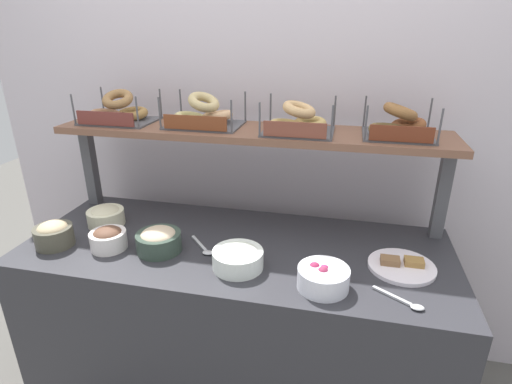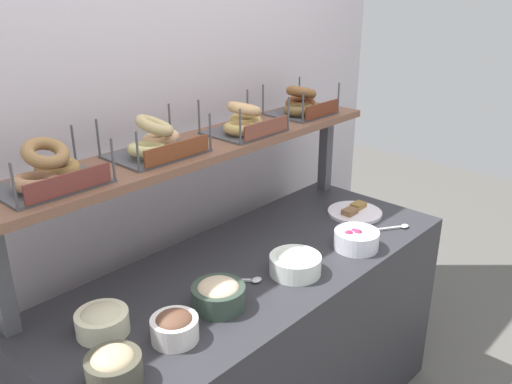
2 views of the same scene
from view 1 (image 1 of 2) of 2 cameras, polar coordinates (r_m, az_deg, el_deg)
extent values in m
cube|color=silver|center=(2.07, 1.02, 8.48)|extent=(2.96, 0.06, 2.40)
cube|color=#2D2D33|center=(1.95, -2.64, -18.43)|extent=(1.76, 0.70, 0.85)
cube|color=#4C4C51|center=(2.19, -22.27, 3.45)|extent=(0.05, 0.05, 0.40)
cube|color=#4C4C51|center=(1.85, 24.76, -0.20)|extent=(0.05, 0.05, 0.40)
cube|color=brown|center=(1.79, -0.82, 8.40)|extent=(1.72, 0.32, 0.03)
cylinder|color=white|center=(1.45, 9.44, -11.87)|extent=(0.18, 0.18, 0.08)
sphere|color=#9F274D|center=(1.45, 8.23, -10.51)|extent=(0.04, 0.04, 0.04)
sphere|color=#AC3C5E|center=(1.44, 9.49, -10.93)|extent=(0.04, 0.04, 0.04)
sphere|color=#932A4A|center=(1.43, 9.40, -11.13)|extent=(0.04, 0.04, 0.04)
sphere|color=#A7265B|center=(1.45, 9.60, -10.73)|extent=(0.04, 0.04, 0.04)
cylinder|color=#34453A|center=(1.69, -13.51, -6.85)|extent=(0.18, 0.18, 0.08)
ellipsoid|color=beige|center=(1.68, -13.61, -5.88)|extent=(0.14, 0.14, 0.05)
cylinder|color=#4F4D3E|center=(1.88, -26.54, -5.58)|extent=(0.15, 0.15, 0.08)
ellipsoid|color=tan|center=(1.86, -26.72, -4.62)|extent=(0.12, 0.12, 0.06)
cylinder|color=#F1EBC4|center=(1.98, -20.35, -3.37)|extent=(0.16, 0.16, 0.07)
ellipsoid|color=beige|center=(1.96, -20.47, -2.58)|extent=(0.13, 0.13, 0.05)
cylinder|color=white|center=(1.54, -2.57, -9.42)|extent=(0.19, 0.19, 0.07)
ellipsoid|color=white|center=(1.52, -2.59, -8.46)|extent=(0.15, 0.15, 0.05)
cylinder|color=white|center=(1.77, -20.04, -6.38)|extent=(0.15, 0.15, 0.07)
ellipsoid|color=brown|center=(1.75, -20.17, -5.50)|extent=(0.11, 0.11, 0.05)
cylinder|color=white|center=(1.64, 19.79, -9.83)|extent=(0.25, 0.25, 0.01)
cube|color=brown|center=(1.63, 18.35, -9.15)|extent=(0.07, 0.05, 0.02)
cube|color=olive|center=(1.65, 21.36, -9.16)|extent=(0.07, 0.05, 0.02)
cube|color=#B7B7BC|center=(1.72, -8.01, -7.17)|extent=(0.10, 0.11, 0.01)
ellipsoid|color=#B7B7BC|center=(1.64, -6.80, -8.47)|extent=(0.04, 0.03, 0.01)
cube|color=#B7B7BC|center=(1.48, 18.53, -13.65)|extent=(0.12, 0.09, 0.01)
ellipsoid|color=#B7B7BC|center=(1.45, 21.76, -14.84)|extent=(0.04, 0.03, 0.01)
cube|color=#4C4C51|center=(2.02, -18.53, 9.46)|extent=(0.32, 0.24, 0.01)
cylinder|color=#4C4C51|center=(2.00, -24.31, 10.47)|extent=(0.01, 0.01, 0.14)
cylinder|color=#4C4C51|center=(1.84, -16.36, 10.60)|extent=(0.01, 0.01, 0.14)
cylinder|color=#4C4C51|center=(2.19, -20.79, 11.84)|extent=(0.01, 0.01, 0.14)
cylinder|color=#4C4C51|center=(2.04, -13.28, 11.99)|extent=(0.01, 0.01, 0.14)
cube|color=brown|center=(1.92, -20.47, 9.65)|extent=(0.27, 0.01, 0.06)
torus|color=#A67552|center=(2.02, -20.46, 10.11)|extent=(0.17, 0.17, 0.05)
torus|color=olive|center=(2.02, -16.93, 10.53)|extent=(0.18, 0.18, 0.05)
torus|color=olive|center=(2.01, -18.89, 12.27)|extent=(0.15, 0.16, 0.09)
cube|color=#4C4C51|center=(1.86, -7.21, 9.35)|extent=(0.33, 0.24, 0.01)
cylinder|color=#4C4C51|center=(1.80, -13.40, 10.67)|extent=(0.01, 0.01, 0.14)
cylinder|color=#4C4C51|center=(1.69, -3.47, 10.47)|extent=(0.01, 0.01, 0.14)
cylinder|color=#4C4C51|center=(2.01, -10.55, 12.04)|extent=(0.01, 0.01, 0.14)
cylinder|color=#4C4C51|center=(1.90, -1.52, 11.87)|extent=(0.01, 0.01, 0.14)
cube|color=brown|center=(1.74, -8.60, 9.61)|extent=(0.28, 0.01, 0.06)
torus|color=#C7BA76|center=(1.84, -9.28, 10.20)|extent=(0.17, 0.16, 0.06)
torus|color=tan|center=(1.87, -5.44, 10.61)|extent=(0.19, 0.19, 0.06)
torus|color=tan|center=(1.84, -7.36, 12.45)|extent=(0.19, 0.19, 0.09)
cube|color=#4C4C51|center=(1.73, 5.96, 8.46)|extent=(0.29, 0.24, 0.01)
cylinder|color=#4C4C51|center=(1.63, 0.52, 10.08)|extent=(0.01, 0.01, 0.14)
cylinder|color=#4C4C51|center=(1.59, 10.64, 9.43)|extent=(0.01, 0.01, 0.14)
cylinder|color=#4C4C51|center=(1.85, 2.07, 11.55)|extent=(0.01, 0.01, 0.14)
cylinder|color=#4C4C51|center=(1.82, 11.01, 10.98)|extent=(0.01, 0.01, 0.14)
cube|color=brown|center=(1.61, 5.46, 8.71)|extent=(0.25, 0.01, 0.06)
torus|color=tan|center=(1.70, 4.14, 9.29)|extent=(0.18, 0.18, 0.05)
torus|color=tan|center=(1.75, 7.59, 9.53)|extent=(0.19, 0.19, 0.05)
torus|color=tan|center=(1.71, 6.09, 11.48)|extent=(0.17, 0.17, 0.07)
cube|color=#4C4C51|center=(1.75, 19.25, 7.52)|extent=(0.27, 0.24, 0.01)
cylinder|color=#4C4C51|center=(1.62, 15.22, 9.22)|extent=(0.01, 0.01, 0.14)
cylinder|color=#4C4C51|center=(1.65, 24.50, 8.25)|extent=(0.01, 0.01, 0.14)
cylinder|color=#4C4C51|center=(1.84, 15.05, 10.77)|extent=(0.01, 0.01, 0.14)
cylinder|color=#4C4C51|center=(1.87, 23.26, 9.91)|extent=(0.01, 0.01, 0.14)
cube|color=maroon|center=(1.63, 19.79, 7.70)|extent=(0.23, 0.01, 0.06)
torus|color=brown|center=(1.71, 17.86, 8.38)|extent=(0.17, 0.17, 0.05)
torus|color=brown|center=(1.79, 20.62, 8.78)|extent=(0.18, 0.18, 0.06)
torus|color=brown|center=(1.73, 19.66, 10.61)|extent=(0.17, 0.17, 0.08)
camera|label=2|loc=(1.76, -74.92, 12.70)|focal=38.07mm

